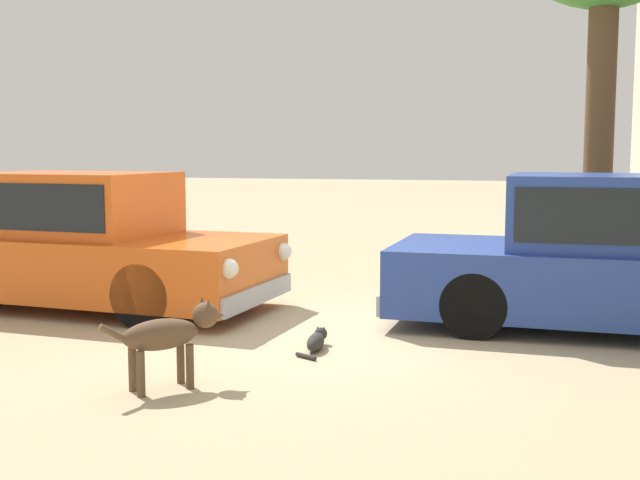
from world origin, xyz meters
TOP-DOWN VIEW (x-y plane):
  - ground_plane at (0.00, 0.00)m, footprint 80.00×80.00m
  - parked_sedan_nearest at (-2.88, 0.80)m, footprint 4.68×2.07m
  - parked_sedan_second at (2.92, 1.08)m, footprint 4.58×1.89m
  - stray_dog_spotted at (-0.44, -1.86)m, footprint 0.71×0.77m
  - stray_cat at (0.29, -0.47)m, footprint 0.21×0.65m

SIDE VIEW (x-z plane):
  - ground_plane at x=0.00m, z-range 0.00..0.00m
  - stray_cat at x=0.29m, z-range -0.01..0.16m
  - stray_dog_spotted at x=-0.44m, z-range 0.09..0.74m
  - parked_sedan_nearest at x=-2.88m, z-range -0.02..1.49m
  - parked_sedan_second at x=2.92m, z-range -0.02..1.50m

